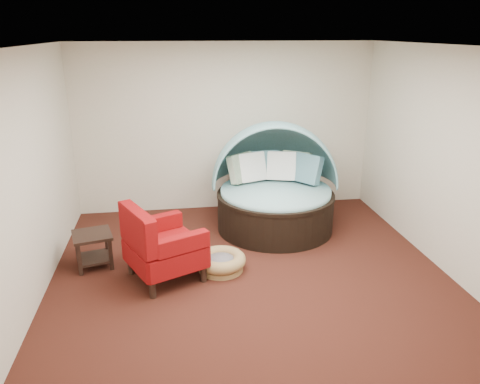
{
  "coord_description": "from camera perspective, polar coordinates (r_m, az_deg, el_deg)",
  "views": [
    {
      "loc": [
        -0.93,
        -5.23,
        2.97
      ],
      "look_at": [
        -0.04,
        0.6,
        0.92
      ],
      "focal_mm": 35.0,
      "sensor_mm": 36.0,
      "label": 1
    }
  ],
  "objects": [
    {
      "name": "side_table",
      "position": [
        6.45,
        -17.48,
        -6.2
      ],
      "size": [
        0.58,
        0.58,
        0.46
      ],
      "rotation": [
        0.0,
        0.0,
        0.24
      ],
      "color": "black",
      "rests_on": "floor"
    },
    {
      "name": "canopy_daybed",
      "position": [
        7.26,
        4.31,
        1.5
      ],
      "size": [
        2.09,
        2.02,
        1.66
      ],
      "rotation": [
        0.0,
        0.0,
        -0.13
      ],
      "color": "black",
      "rests_on": "floor"
    },
    {
      "name": "ceiling",
      "position": [
        5.31,
        1.5,
        17.37
      ],
      "size": [
        5.0,
        5.0,
        0.0
      ],
      "primitive_type": "plane",
      "rotation": [
        3.14,
        0.0,
        0.0
      ],
      "color": "white",
      "rests_on": "wall_back"
    },
    {
      "name": "red_armchair",
      "position": [
        5.86,
        -9.67,
        -6.48
      ],
      "size": [
        1.13,
        1.13,
        0.99
      ],
      "rotation": [
        0.0,
        0.0,
        0.44
      ],
      "color": "black",
      "rests_on": "floor"
    },
    {
      "name": "wall_front",
      "position": [
        3.28,
        9.05,
        -9.61
      ],
      "size": [
        5.0,
        0.0,
        5.0
      ],
      "primitive_type": "plane",
      "rotation": [
        -1.57,
        0.0,
        0.0
      ],
      "color": "beige",
      "rests_on": "floor"
    },
    {
      "name": "wall_left",
      "position": [
        5.68,
        -24.33,
        1.41
      ],
      "size": [
        0.0,
        5.0,
        5.0
      ],
      "primitive_type": "plane",
      "rotation": [
        1.57,
        0.0,
        1.57
      ],
      "color": "beige",
      "rests_on": "floor"
    },
    {
      "name": "pet_basket",
      "position": [
        6.14,
        -2.35,
        -8.48
      ],
      "size": [
        0.81,
        0.81,
        0.23
      ],
      "rotation": [
        0.0,
        0.0,
        0.29
      ],
      "color": "olive",
      "rests_on": "floor"
    },
    {
      "name": "floor",
      "position": [
        6.08,
        1.27,
        -10.03
      ],
      "size": [
        5.0,
        5.0,
        0.0
      ],
      "primitive_type": "plane",
      "color": "#401B12",
      "rests_on": "ground"
    },
    {
      "name": "wall_back",
      "position": [
        7.94,
        -1.77,
        7.78
      ],
      "size": [
        5.0,
        0.0,
        5.0
      ],
      "primitive_type": "plane",
      "rotation": [
        1.57,
        0.0,
        0.0
      ],
      "color": "beige",
      "rests_on": "floor"
    },
    {
      "name": "wall_right",
      "position": [
        6.45,
        23.87,
        3.44
      ],
      "size": [
        0.0,
        5.0,
        5.0
      ],
      "primitive_type": "plane",
      "rotation": [
        1.57,
        0.0,
        -1.57
      ],
      "color": "beige",
      "rests_on": "floor"
    }
  ]
}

